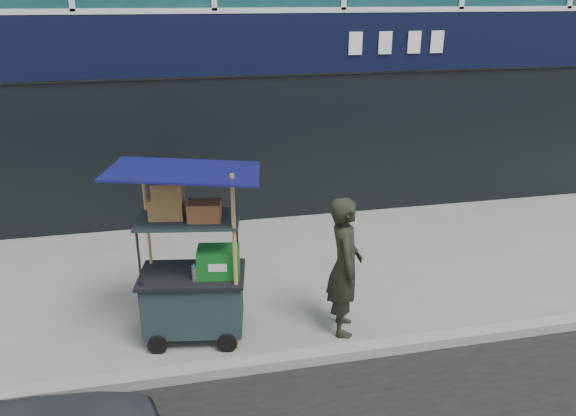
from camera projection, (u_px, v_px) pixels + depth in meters
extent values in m
plane|color=gray|center=(263.00, 357.00, 6.01)|extent=(80.00, 80.00, 0.00)
cube|color=gray|center=(266.00, 363.00, 5.81)|extent=(80.00, 0.18, 0.12)
cube|color=black|center=(216.00, 46.00, 8.49)|extent=(15.68, 0.06, 0.90)
cube|color=black|center=(221.00, 154.00, 9.14)|extent=(15.68, 0.04, 2.40)
cube|color=#19262A|center=(194.00, 301.00, 6.23)|extent=(1.16, 0.79, 0.62)
cylinder|color=black|center=(158.00, 345.00, 6.03)|extent=(0.22, 0.08, 0.21)
cylinder|color=black|center=(227.00, 343.00, 6.06)|extent=(0.22, 0.08, 0.21)
cube|color=black|center=(192.00, 275.00, 6.11)|extent=(1.24, 0.88, 0.04)
cylinder|color=black|center=(139.00, 260.00, 5.73)|extent=(0.03, 0.03, 0.67)
cylinder|color=black|center=(235.00, 258.00, 5.77)|extent=(0.03, 0.03, 0.67)
cylinder|color=black|center=(149.00, 239.00, 6.23)|extent=(0.03, 0.03, 0.67)
cylinder|color=black|center=(237.00, 237.00, 6.27)|extent=(0.03, 0.03, 0.67)
cube|color=#19262A|center=(188.00, 220.00, 5.88)|extent=(1.16, 0.79, 0.03)
cylinder|color=#966D44|center=(235.00, 266.00, 5.80)|extent=(0.05, 0.05, 2.00)
cylinder|color=#966D44|center=(150.00, 250.00, 6.28)|extent=(0.04, 0.04, 1.91)
cube|color=#0C0C45|center=(185.00, 171.00, 5.69)|extent=(1.67, 1.31, 0.18)
cube|color=#0E5A22|center=(219.00, 262.00, 6.02)|extent=(0.49, 0.38, 0.31)
cylinder|color=silver|center=(195.00, 273.00, 5.91)|extent=(0.07, 0.07, 0.18)
cylinder|color=#173EAD|center=(194.00, 265.00, 5.88)|extent=(0.03, 0.03, 0.02)
cube|color=brown|center=(167.00, 207.00, 5.87)|extent=(0.40, 0.32, 0.22)
cube|color=olive|center=(204.00, 211.00, 5.81)|extent=(0.38, 0.30, 0.20)
cube|color=brown|center=(168.00, 190.00, 5.78)|extent=(0.35, 0.28, 0.18)
imported|color=black|center=(345.00, 266.00, 6.22)|extent=(0.51, 0.66, 1.62)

